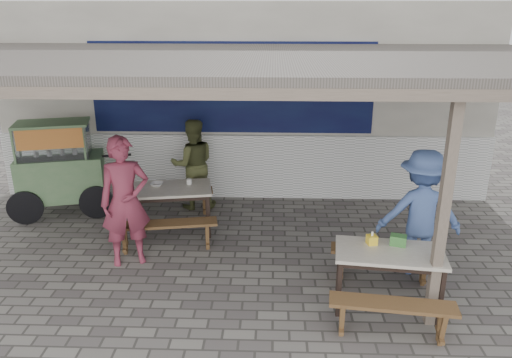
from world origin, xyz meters
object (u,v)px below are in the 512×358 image
(table_left, at_px, (166,192))
(bench_left_wall, at_px, (169,197))
(bench_right_wall, at_px, (383,258))
(condiment_bowl, at_px, (157,184))
(vendor_cart, at_px, (59,165))
(bench_right_street, at_px, (392,312))
(tissue_box, at_px, (372,240))
(condiment_jar, at_px, (189,181))
(patron_right_table, at_px, (421,213))
(patron_street_side, at_px, (125,202))
(bench_left_street, at_px, (166,230))
(table_right, at_px, (389,257))
(donation_box, at_px, (398,240))
(patron_wall_side, at_px, (193,164))

(table_left, distance_m, bench_left_wall, 0.74)
(bench_right_wall, height_order, condiment_bowl, condiment_bowl)
(vendor_cart, xyz_separation_m, condiment_bowl, (1.81, -0.62, -0.10))
(table_left, bearing_deg, bench_right_street, -50.89)
(condiment_bowl, bearing_deg, tissue_box, -32.32)
(condiment_jar, bearing_deg, bench_right_wall, -29.46)
(condiment_jar, bearing_deg, patron_right_table, -21.28)
(patron_street_side, height_order, condiment_jar, patron_street_side)
(bench_left_street, height_order, patron_street_side, patron_street_side)
(table_right, distance_m, donation_box, 0.25)
(bench_left_street, bearing_deg, patron_right_table, -16.98)
(bench_right_street, bearing_deg, patron_street_side, 161.03)
(bench_right_wall, bearing_deg, patron_wall_side, 146.38)
(bench_right_wall, relative_size, patron_right_table, 0.80)
(table_left, relative_size, patron_right_table, 0.88)
(bench_left_street, bearing_deg, table_right, -34.35)
(vendor_cart, height_order, condiment_jar, vendor_cart)
(tissue_box, height_order, donation_box, donation_box)
(bench_left_street, distance_m, patron_right_table, 3.58)
(bench_left_wall, distance_m, condiment_jar, 0.79)
(patron_wall_side, bearing_deg, bench_right_wall, 124.67)
(condiment_bowl, bearing_deg, vendor_cart, 160.96)
(table_left, height_order, condiment_bowl, condiment_bowl)
(bench_left_wall, bearing_deg, bench_right_wall, -41.89)
(donation_box, bearing_deg, bench_right_wall, 96.50)
(bench_right_street, bearing_deg, table_left, 145.70)
(bench_left_wall, height_order, condiment_bowl, condiment_bowl)
(bench_left_wall, relative_size, condiment_bowl, 7.71)
(patron_wall_side, xyz_separation_m, condiment_bowl, (-0.43, -0.97, -0.03))
(bench_left_street, relative_size, patron_right_table, 0.89)
(bench_left_street, height_order, bench_right_street, same)
(table_left, relative_size, bench_right_street, 1.10)
(donation_box, relative_size, condiment_jar, 2.08)
(bench_right_street, bearing_deg, bench_left_wall, 140.39)
(table_left, height_order, donation_box, donation_box)
(patron_right_table, bearing_deg, donation_box, 60.31)
(patron_street_side, relative_size, condiment_jar, 20.45)
(bench_left_wall, height_order, donation_box, donation_box)
(table_right, height_order, tissue_box, tissue_box)
(table_left, xyz_separation_m, condiment_jar, (0.34, 0.18, 0.12))
(bench_left_wall, bearing_deg, bench_left_street, -90.00)
(vendor_cart, height_order, condiment_bowl, vendor_cart)
(bench_right_street, bearing_deg, condiment_jar, 140.34)
(condiment_jar, bearing_deg, table_right, -38.84)
(condiment_jar, height_order, condiment_bowl, condiment_jar)
(patron_street_side, xyz_separation_m, tissue_box, (3.19, -0.83, -0.11))
(bench_left_street, xyz_separation_m, bench_right_street, (2.85, -1.95, -0.01))
(bench_right_street, height_order, tissue_box, tissue_box)
(vendor_cart, distance_m, donation_box, 5.72)
(table_left, height_order, bench_left_street, table_left)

